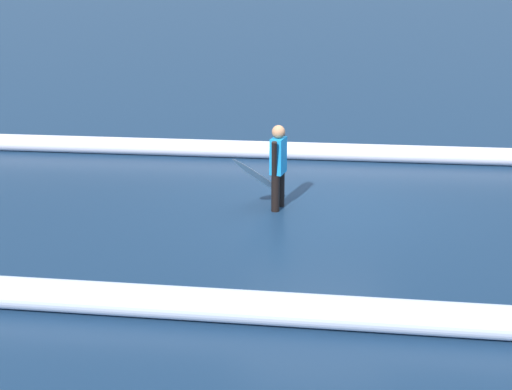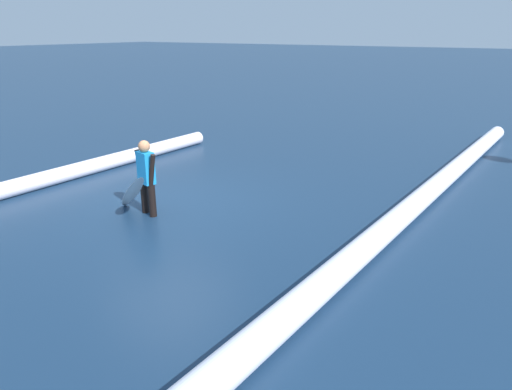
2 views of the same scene
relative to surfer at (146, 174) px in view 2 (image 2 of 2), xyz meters
name	(u,v)px [view 2 (image 2 of 2)]	position (x,y,z in m)	size (l,w,h in m)	color
ground_plane	(167,203)	(-0.64, -0.12, -0.80)	(182.81, 182.81, 0.00)	#18304C
surfer	(146,174)	(0.00, 0.00, 0.00)	(0.28, 0.62, 1.44)	black
surfboard	(132,193)	(0.31, -0.09, -0.29)	(1.03, 1.51, 1.05)	white
wave_crest_midground	(392,224)	(-1.54, 4.22, -0.60)	(0.40, 0.40, 18.52)	white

